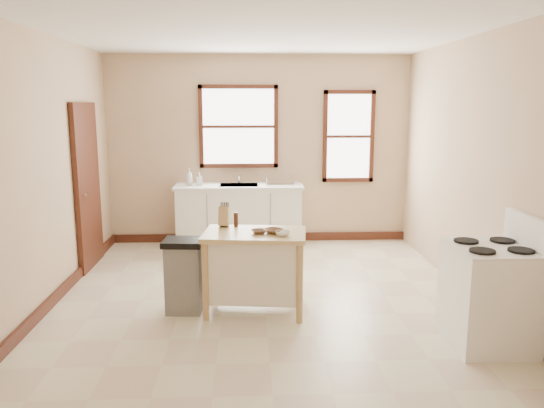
{
  "coord_description": "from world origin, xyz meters",
  "views": [
    {
      "loc": [
        -0.17,
        -5.47,
        2.08
      ],
      "look_at": [
        0.1,
        0.4,
        0.97
      ],
      "focal_mm": 35.0,
      "sensor_mm": 36.0,
      "label": 1
    }
  ],
  "objects_px": {
    "bowl_c": "(283,234)",
    "gas_stove": "(490,281)",
    "soap_bottle_b": "(199,179)",
    "pepper_grinder": "(236,220)",
    "soap_bottle_a": "(189,177)",
    "dish_rack": "(280,181)",
    "knife_block": "(224,217)",
    "trash_bin": "(184,276)",
    "bowl_b": "(273,231)",
    "bowl_a": "(259,232)",
    "kitchen_island": "(255,272)"
  },
  "relations": [
    {
      "from": "bowl_c",
      "to": "gas_stove",
      "type": "height_order",
      "value": "gas_stove"
    },
    {
      "from": "soap_bottle_b",
      "to": "pepper_grinder",
      "type": "bearing_deg",
      "value": -84.53
    },
    {
      "from": "soap_bottle_b",
      "to": "bowl_c",
      "type": "relative_size",
      "value": 1.22
    },
    {
      "from": "bowl_c",
      "to": "gas_stove",
      "type": "bearing_deg",
      "value": -21.35
    },
    {
      "from": "soap_bottle_a",
      "to": "soap_bottle_b",
      "type": "xyz_separation_m",
      "value": [
        0.15,
        0.01,
        -0.03
      ]
    },
    {
      "from": "dish_rack",
      "to": "pepper_grinder",
      "type": "bearing_deg",
      "value": -127.81
    },
    {
      "from": "soap_bottle_a",
      "to": "knife_block",
      "type": "height_order",
      "value": "soap_bottle_a"
    },
    {
      "from": "bowl_c",
      "to": "trash_bin",
      "type": "height_order",
      "value": "bowl_c"
    },
    {
      "from": "dish_rack",
      "to": "trash_bin",
      "type": "xyz_separation_m",
      "value": [
        -1.12,
        -2.53,
        -0.59
      ]
    },
    {
      "from": "soap_bottle_a",
      "to": "knife_block",
      "type": "xyz_separation_m",
      "value": [
        0.6,
        -2.25,
        -0.12
      ]
    },
    {
      "from": "soap_bottle_b",
      "to": "dish_rack",
      "type": "relative_size",
      "value": 0.43
    },
    {
      "from": "soap_bottle_a",
      "to": "soap_bottle_b",
      "type": "bearing_deg",
      "value": -11.43
    },
    {
      "from": "bowl_b",
      "to": "bowl_c",
      "type": "distance_m",
      "value": 0.14
    },
    {
      "from": "soap_bottle_a",
      "to": "knife_block",
      "type": "distance_m",
      "value": 2.33
    },
    {
      "from": "dish_rack",
      "to": "knife_block",
      "type": "distance_m",
      "value": 2.39
    },
    {
      "from": "bowl_a",
      "to": "soap_bottle_b",
      "type": "bearing_deg",
      "value": 107.37
    },
    {
      "from": "pepper_grinder",
      "to": "gas_stove",
      "type": "xyz_separation_m",
      "value": [
        2.21,
        -1.1,
        -0.32
      ]
    },
    {
      "from": "pepper_grinder",
      "to": "trash_bin",
      "type": "xyz_separation_m",
      "value": [
        -0.52,
        -0.24,
        -0.52
      ]
    },
    {
      "from": "kitchen_island",
      "to": "trash_bin",
      "type": "distance_m",
      "value": 0.71
    },
    {
      "from": "soap_bottle_b",
      "to": "bowl_a",
      "type": "xyz_separation_m",
      "value": [
        0.81,
        -2.58,
        -0.17
      ]
    },
    {
      "from": "bowl_b",
      "to": "pepper_grinder",
      "type": "bearing_deg",
      "value": 140.87
    },
    {
      "from": "kitchen_island",
      "to": "trash_bin",
      "type": "bearing_deg",
      "value": -175.05
    },
    {
      "from": "soap_bottle_b",
      "to": "trash_bin",
      "type": "distance_m",
      "value": 2.59
    },
    {
      "from": "trash_bin",
      "to": "gas_stove",
      "type": "height_order",
      "value": "gas_stove"
    },
    {
      "from": "soap_bottle_b",
      "to": "trash_bin",
      "type": "bearing_deg",
      "value": -97.57
    },
    {
      "from": "soap_bottle_b",
      "to": "dish_rack",
      "type": "height_order",
      "value": "soap_bottle_b"
    },
    {
      "from": "gas_stove",
      "to": "trash_bin",
      "type": "bearing_deg",
      "value": 162.47
    },
    {
      "from": "bowl_b",
      "to": "knife_block",
      "type": "bearing_deg",
      "value": 147.99
    },
    {
      "from": "bowl_a",
      "to": "bowl_c",
      "type": "distance_m",
      "value": 0.25
    },
    {
      "from": "bowl_c",
      "to": "bowl_a",
      "type": "bearing_deg",
      "value": 154.65
    },
    {
      "from": "pepper_grinder",
      "to": "bowl_c",
      "type": "xyz_separation_m",
      "value": [
        0.46,
        -0.42,
        -0.05
      ]
    },
    {
      "from": "kitchen_island",
      "to": "bowl_c",
      "type": "distance_m",
      "value": 0.54
    },
    {
      "from": "pepper_grinder",
      "to": "knife_block",
      "type": "bearing_deg",
      "value": 176.4
    },
    {
      "from": "dish_rack",
      "to": "gas_stove",
      "type": "height_order",
      "value": "gas_stove"
    },
    {
      "from": "knife_block",
      "to": "pepper_grinder",
      "type": "xyz_separation_m",
      "value": [
        0.13,
        -0.01,
        -0.03
      ]
    },
    {
      "from": "soap_bottle_a",
      "to": "gas_stove",
      "type": "height_order",
      "value": "soap_bottle_a"
    },
    {
      "from": "pepper_grinder",
      "to": "bowl_a",
      "type": "bearing_deg",
      "value": -53.24
    },
    {
      "from": "gas_stove",
      "to": "bowl_b",
      "type": "bearing_deg",
      "value": 156.51
    },
    {
      "from": "pepper_grinder",
      "to": "gas_stove",
      "type": "distance_m",
      "value": 2.49
    },
    {
      "from": "kitchen_island",
      "to": "bowl_a",
      "type": "bearing_deg",
      "value": -46.47
    },
    {
      "from": "bowl_a",
      "to": "bowl_b",
      "type": "xyz_separation_m",
      "value": [
        0.14,
        0.01,
        0.0
      ]
    },
    {
      "from": "soap_bottle_a",
      "to": "pepper_grinder",
      "type": "distance_m",
      "value": 2.38
    },
    {
      "from": "kitchen_island",
      "to": "bowl_c",
      "type": "relative_size",
      "value": 6.88
    },
    {
      "from": "knife_block",
      "to": "trash_bin",
      "type": "distance_m",
      "value": 0.72
    },
    {
      "from": "bowl_b",
      "to": "bowl_c",
      "type": "height_order",
      "value": "bowl_c"
    },
    {
      "from": "kitchen_island",
      "to": "pepper_grinder",
      "type": "xyz_separation_m",
      "value": [
        -0.19,
        0.26,
        0.49
      ]
    },
    {
      "from": "soap_bottle_a",
      "to": "kitchen_island",
      "type": "relative_size",
      "value": 0.24
    },
    {
      "from": "dish_rack",
      "to": "gas_stove",
      "type": "distance_m",
      "value": 3.78
    },
    {
      "from": "soap_bottle_b",
      "to": "knife_block",
      "type": "distance_m",
      "value": 2.31
    },
    {
      "from": "pepper_grinder",
      "to": "trash_bin",
      "type": "bearing_deg",
      "value": -155.47
    }
  ]
}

